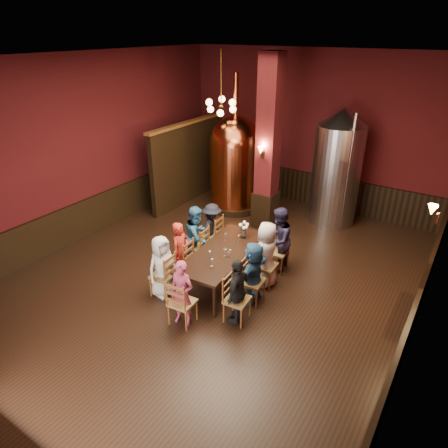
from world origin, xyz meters
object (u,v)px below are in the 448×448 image
Objects in this scene: person_2 at (197,236)px; steel_vessel at (337,168)px; person_0 at (162,266)px; copper_kettle at (235,162)px; dining_table at (223,253)px; person_1 at (181,251)px; rose_vase at (243,227)px.

person_2 is 0.46× the size of steel_vessel.
person_0 is 4.81m from copper_kettle.
person_1 reaches higher than dining_table.
copper_kettle is 2.89m from steel_vessel.
person_0 is (-0.77, -1.06, -0.02)m from dining_table.
copper_kettle is (-1.03, 3.29, 0.69)m from person_2.
person_0 is 1.33m from person_2.
steel_vessel reaches higher than dining_table.
dining_table is 1.70× the size of person_2.
rose_vase is at bearing -75.60° from person_2.
dining_table is 0.91m from person_2.
rose_vase is at bearing -12.30° from person_0.
steel_vessel is (1.67, 5.30, 0.91)m from person_0.
copper_kettle reaches higher than rose_vase.
dining_table is at bearing -23.73° from person_0.
person_2 is 4.44m from steel_vessel.
steel_vessel is at bearing 13.81° from copper_kettle.
rose_vase is (0.82, 1.81, 0.34)m from person_0.
person_1 is (-0.05, 0.67, 0.00)m from person_0.
steel_vessel reaches higher than person_1.
dining_table is 6.33× the size of rose_vase.
dining_table is at bearing -102.01° from steel_vessel.
steel_vessel is at bearing -5.39° from person_0.
person_0 is at bearing -114.39° from rose_vase.
person_1 is 0.92× the size of person_2.
person_1 is at bearing -158.78° from dining_table.
steel_vessel is (2.80, 0.69, 0.15)m from copper_kettle.
rose_vase is (0.87, 1.14, 0.34)m from person_1.
person_1 is at bearing 171.38° from person_2.
person_0 is at bearing -177.57° from person_1.
person_1 is 5.03m from steel_vessel.
person_0 is 5.63m from steel_vessel.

